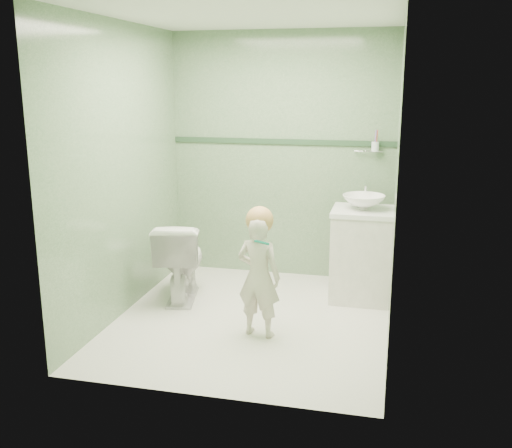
# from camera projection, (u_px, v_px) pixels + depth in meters

# --- Properties ---
(ground) EXTENTS (2.50, 2.50, 0.00)m
(ground) POSITION_uv_depth(u_px,v_px,m) (252.00, 319.00, 4.85)
(ground) COLOR white
(ground) RESTS_ON ground
(room_shell) EXTENTS (2.50, 2.54, 2.40)m
(room_shell) POSITION_uv_depth(u_px,v_px,m) (252.00, 176.00, 4.56)
(room_shell) COLOR #678D64
(room_shell) RESTS_ON ground
(trim_stripe) EXTENTS (2.20, 0.02, 0.05)m
(trim_stripe) POSITION_uv_depth(u_px,v_px,m) (282.00, 142.00, 5.70)
(trim_stripe) COLOR #2A482E
(trim_stripe) RESTS_ON room_shell
(vanity) EXTENTS (0.52, 0.50, 0.80)m
(vanity) POSITION_uv_depth(u_px,v_px,m) (361.00, 256.00, 5.23)
(vanity) COLOR beige
(vanity) RESTS_ON ground
(counter) EXTENTS (0.54, 0.52, 0.04)m
(counter) POSITION_uv_depth(u_px,v_px,m) (363.00, 211.00, 5.13)
(counter) COLOR white
(counter) RESTS_ON vanity
(basin) EXTENTS (0.37, 0.37, 0.13)m
(basin) POSITION_uv_depth(u_px,v_px,m) (364.00, 202.00, 5.11)
(basin) COLOR white
(basin) RESTS_ON counter
(faucet) EXTENTS (0.03, 0.13, 0.18)m
(faucet) POSITION_uv_depth(u_px,v_px,m) (365.00, 189.00, 5.27)
(faucet) COLOR silver
(faucet) RESTS_ON counter
(cup_holder) EXTENTS (0.26, 0.07, 0.21)m
(cup_holder) POSITION_uv_depth(u_px,v_px,m) (374.00, 147.00, 5.45)
(cup_holder) COLOR silver
(cup_holder) RESTS_ON room_shell
(toilet) EXTENTS (0.54, 0.78, 0.72)m
(toilet) POSITION_uv_depth(u_px,v_px,m) (181.00, 260.00, 5.24)
(toilet) COLOR white
(toilet) RESTS_ON ground
(toddler) EXTENTS (0.38, 0.29, 0.95)m
(toddler) POSITION_uv_depth(u_px,v_px,m) (259.00, 277.00, 4.45)
(toddler) COLOR beige
(toddler) RESTS_ON ground
(hair_cap) EXTENTS (0.21, 0.21, 0.21)m
(hair_cap) POSITION_uv_depth(u_px,v_px,m) (260.00, 220.00, 4.37)
(hair_cap) COLOR tan
(hair_cap) RESTS_ON toddler
(teal_toothbrush) EXTENTS (0.11, 0.14, 0.08)m
(teal_toothbrush) POSITION_uv_depth(u_px,v_px,m) (261.00, 242.00, 4.23)
(teal_toothbrush) COLOR #0C7D67
(teal_toothbrush) RESTS_ON toddler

